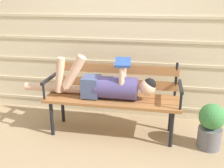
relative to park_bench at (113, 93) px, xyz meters
name	(u,v)px	position (x,y,z in m)	size (l,w,h in m)	color
ground_plane	(111,136)	(0.00, -0.16, -0.51)	(12.00, 12.00, 0.00)	tan
house_siding	(120,40)	(0.00, 0.54, 0.57)	(4.73, 0.08, 2.16)	beige
park_bench	(113,93)	(0.00, 0.00, 0.00)	(1.63, 0.49, 0.89)	#9E6638
reclining_person	(105,85)	(-0.09, -0.07, 0.12)	(1.67, 0.27, 0.54)	#514784
potted_plant	(211,125)	(1.15, -0.19, -0.23)	(0.29, 0.29, 0.53)	slate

